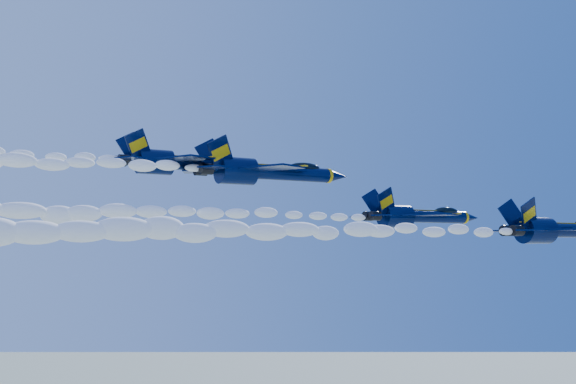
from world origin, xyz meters
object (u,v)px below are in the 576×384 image
jet_lead (559,230)px  jet_second (418,216)px  jet_fourth (185,163)px  jet_third (267,172)px

jet_lead → jet_second: 13.84m
jet_second → jet_fourth: (-21.24, 11.84, 5.49)m
jet_fourth → jet_lead: bearing=-39.4°
jet_lead → jet_second: jet_second is taller
jet_third → jet_fourth: 8.59m
jet_second → jet_third: 16.44m
jet_third → jet_second: bearing=-30.2°
jet_lead → jet_fourth: 37.66m
jet_lead → jet_third: bearing=137.0°
jet_third → jet_fourth: size_ratio=1.09×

